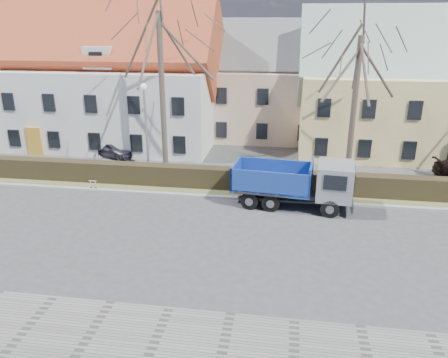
% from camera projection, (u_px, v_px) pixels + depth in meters
% --- Properties ---
extents(ground, '(120.00, 120.00, 0.00)m').
position_uv_depth(ground, '(158.00, 230.00, 21.65)').
color(ground, '#3A3B3D').
extents(sidewalk_near, '(80.00, 5.00, 0.08)m').
position_uv_depth(sidewalk_near, '(80.00, 350.00, 13.75)').
color(sidewalk_near, gray).
rests_on(sidewalk_near, ground).
extents(curb_far, '(80.00, 0.30, 0.12)m').
position_uv_depth(curb_far, '(181.00, 195.00, 25.91)').
color(curb_far, gray).
rests_on(curb_far, ground).
extents(grass_strip, '(80.00, 3.00, 0.10)m').
position_uv_depth(grass_strip, '(187.00, 185.00, 27.40)').
color(grass_strip, '#545C34').
rests_on(grass_strip, ground).
extents(hedge, '(60.00, 0.90, 1.30)m').
position_uv_depth(hedge, '(186.00, 177.00, 27.00)').
color(hedge, black).
rests_on(hedge, ground).
extents(building_white, '(26.80, 10.80, 9.50)m').
position_uv_depth(building_white, '(61.00, 84.00, 36.71)').
color(building_white, silver).
rests_on(building_white, ground).
extents(building_pink, '(10.80, 8.80, 8.00)m').
position_uv_depth(building_pink, '(266.00, 90.00, 38.30)').
color(building_pink, tan).
rests_on(building_pink, ground).
extents(building_yellow, '(18.80, 10.80, 8.50)m').
position_uv_depth(building_yellow, '(419.00, 96.00, 33.74)').
color(building_yellow, '#DFCA7A').
rests_on(building_yellow, ground).
extents(tree_1, '(9.20, 9.20, 12.65)m').
position_uv_depth(tree_1, '(162.00, 78.00, 27.66)').
color(tree_1, '#453830').
rests_on(tree_1, ground).
extents(tree_2, '(8.00, 8.00, 11.00)m').
position_uv_depth(tree_2, '(355.00, 96.00, 26.26)').
color(tree_2, '#453830').
rests_on(tree_2, ground).
extents(dump_truck, '(7.06, 3.21, 2.74)m').
position_uv_depth(dump_truck, '(288.00, 183.00, 24.09)').
color(dump_truck, navy).
rests_on(dump_truck, ground).
extents(streetlight, '(0.49, 0.49, 6.30)m').
position_uv_depth(streetlight, '(146.00, 133.00, 27.46)').
color(streetlight, gray).
rests_on(streetlight, ground).
extents(cart_frame, '(0.76, 0.46, 0.68)m').
position_uv_depth(cart_frame, '(90.00, 184.00, 26.72)').
color(cart_frame, silver).
rests_on(cart_frame, ground).
extents(parked_car_a, '(3.92, 2.57, 1.24)m').
position_uv_depth(parked_car_a, '(112.00, 149.00, 33.02)').
color(parked_car_a, '#26262E').
rests_on(parked_car_a, ground).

